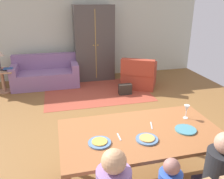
% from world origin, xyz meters
% --- Properties ---
extents(ground_plane, '(7.17, 6.04, 0.02)m').
position_xyz_m(ground_plane, '(0.00, 0.42, -0.01)').
color(ground_plane, brown).
extents(back_wall, '(7.17, 0.10, 2.70)m').
position_xyz_m(back_wall, '(0.00, 3.49, 1.35)').
color(back_wall, beige).
rests_on(back_wall, ground_plane).
extents(dining_table, '(1.91, 1.06, 0.76)m').
position_xyz_m(dining_table, '(0.10, -1.28, 0.70)').
color(dining_table, '#985930').
rests_on(dining_table, ground_plane).
extents(plate_near_man, '(0.25, 0.25, 0.02)m').
position_xyz_m(plate_near_man, '(-0.42, -1.40, 0.77)').
color(plate_near_man, '#5176A2').
rests_on(plate_near_man, dining_table).
extents(pizza_near_man, '(0.17, 0.17, 0.01)m').
position_xyz_m(pizza_near_man, '(-0.42, -1.40, 0.78)').
color(pizza_near_man, gold).
rests_on(pizza_near_man, plate_near_man).
extents(plate_near_child, '(0.25, 0.25, 0.02)m').
position_xyz_m(plate_near_child, '(0.10, -1.46, 0.77)').
color(plate_near_child, '#4E7196').
rests_on(plate_near_child, dining_table).
extents(pizza_near_child, '(0.17, 0.17, 0.01)m').
position_xyz_m(pizza_near_child, '(0.10, -1.46, 0.78)').
color(pizza_near_child, '#DC9B4D').
rests_on(pizza_near_child, plate_near_child).
extents(plate_near_woman, '(0.25, 0.25, 0.02)m').
position_xyz_m(plate_near_woman, '(0.63, -1.38, 0.77)').
color(plate_near_woman, teal).
rests_on(plate_near_woman, dining_table).
extents(wine_glass, '(0.07, 0.07, 0.19)m').
position_xyz_m(wine_glass, '(0.79, -1.10, 0.89)').
color(wine_glass, silver).
rests_on(wine_glass, dining_table).
extents(fork, '(0.02, 0.15, 0.01)m').
position_xyz_m(fork, '(-0.18, -1.33, 0.76)').
color(fork, silver).
rests_on(fork, dining_table).
extents(knife, '(0.06, 0.17, 0.01)m').
position_xyz_m(knife, '(0.27, -1.18, 0.76)').
color(knife, silver).
rests_on(knife, dining_table).
extents(area_rug, '(2.60, 1.80, 0.01)m').
position_xyz_m(area_rug, '(0.14, 1.97, 0.00)').
color(area_rug, '#9F402E').
rests_on(area_rug, ground_plane).
extents(couch, '(1.74, 0.86, 0.82)m').
position_xyz_m(couch, '(-1.11, 2.83, 0.30)').
color(couch, gray).
rests_on(couch, ground_plane).
extents(armchair, '(1.16, 1.16, 0.82)m').
position_xyz_m(armchair, '(1.33, 2.12, 0.32)').
color(armchair, '#A53926').
rests_on(armchair, ground_plane).
extents(armoire, '(1.10, 0.59, 2.10)m').
position_xyz_m(armoire, '(0.29, 3.10, 1.05)').
color(armoire, '#47413D').
rests_on(armoire, ground_plane).
extents(side_table, '(0.56, 0.56, 0.58)m').
position_xyz_m(side_table, '(-2.16, 2.57, 0.38)').
color(side_table, tan).
rests_on(side_table, ground_plane).
extents(book_lower, '(0.22, 0.16, 0.03)m').
position_xyz_m(book_lower, '(-2.02, 2.62, 0.59)').
color(book_lower, '#A02B38').
rests_on(book_lower, side_table).
extents(book_upper, '(0.22, 0.16, 0.03)m').
position_xyz_m(book_upper, '(-1.98, 2.51, 0.62)').
color(book_upper, '#2A4E89').
rests_on(book_upper, book_lower).
extents(handbag, '(0.32, 0.16, 0.26)m').
position_xyz_m(handbag, '(0.81, 1.67, 0.13)').
color(handbag, '#2A2721').
rests_on(handbag, ground_plane).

